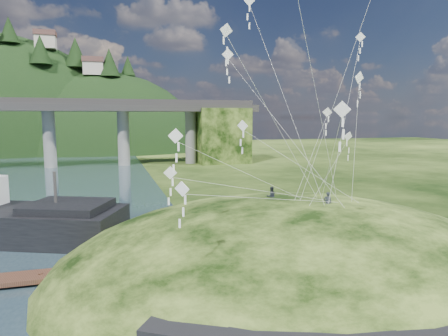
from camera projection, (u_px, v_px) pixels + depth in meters
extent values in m
plane|color=black|center=(189.00, 294.00, 24.61)|extent=(320.00, 320.00, 0.00)
ellipsoid|color=black|center=(292.00, 289.00, 28.93)|extent=(36.00, 32.00, 13.00)
cube|color=black|center=(191.00, 334.00, 16.32)|extent=(4.32, 3.62, 0.71)
cylinder|color=gray|center=(49.00, 138.00, 85.85)|extent=(2.60, 2.60, 13.00)
cylinder|color=gray|center=(123.00, 137.00, 90.17)|extent=(2.60, 2.60, 13.00)
cylinder|color=gray|center=(191.00, 136.00, 94.48)|extent=(2.60, 2.60, 13.00)
cube|color=black|center=(221.00, 136.00, 96.57)|extent=(12.00, 11.00, 13.00)
ellipsoid|color=black|center=(107.00, 179.00, 136.83)|extent=(76.00, 56.00, 72.00)
cone|color=black|center=(9.00, 30.00, 117.94)|extent=(5.83, 5.83, 7.67)
cone|color=black|center=(40.00, 50.00, 116.48)|extent=(6.47, 6.47, 8.51)
cone|color=black|center=(75.00, 52.00, 125.54)|extent=(7.13, 7.13, 9.38)
cone|color=black|center=(109.00, 62.00, 124.06)|extent=(6.56, 6.56, 8.63)
cone|color=black|center=(128.00, 66.00, 131.05)|extent=(4.88, 4.88, 6.42)
cube|color=beige|center=(46.00, 42.00, 124.64)|extent=(6.00, 5.00, 4.00)
cube|color=brown|center=(45.00, 33.00, 124.30)|extent=(6.40, 5.40, 1.60)
cube|color=beige|center=(93.00, 69.00, 123.87)|extent=(6.00, 5.00, 4.00)
cube|color=brown|center=(93.00, 60.00, 123.53)|extent=(6.40, 5.40, 1.60)
cube|color=black|center=(68.00, 206.00, 34.67)|extent=(8.16, 7.58, 0.66)
cylinder|color=#2D2B2B|center=(55.00, 190.00, 34.62)|extent=(0.26, 0.26, 3.28)
cube|color=#3A2117|center=(83.00, 272.00, 27.12)|extent=(12.38, 2.02, 0.31)
cylinder|color=#3A2117|center=(41.00, 280.00, 26.43)|extent=(0.27, 0.27, 0.88)
cylinder|color=#3A2117|center=(83.00, 275.00, 27.15)|extent=(0.27, 0.27, 0.88)
cylinder|color=#3A2117|center=(123.00, 271.00, 27.87)|extent=(0.27, 0.27, 0.88)
cylinder|color=#3A2117|center=(161.00, 267.00, 28.60)|extent=(0.27, 0.27, 0.88)
imported|color=#292E37|center=(328.00, 192.00, 27.59)|extent=(0.67, 0.56, 1.57)
imported|color=#292E37|center=(271.00, 187.00, 29.98)|extent=(0.76, 0.60, 1.53)
cube|color=white|center=(243.00, 126.00, 27.44)|extent=(0.58, 0.63, 0.80)
cube|color=white|center=(243.00, 134.00, 27.51)|extent=(0.10, 0.08, 0.47)
cube|color=white|center=(242.00, 142.00, 27.59)|extent=(0.10, 0.08, 0.47)
cube|color=white|center=(242.00, 151.00, 27.66)|extent=(0.10, 0.08, 0.47)
cube|color=white|center=(359.00, 78.00, 26.46)|extent=(0.79, 0.24, 0.80)
cube|color=white|center=(359.00, 86.00, 26.53)|extent=(0.10, 0.06, 0.47)
cube|color=white|center=(359.00, 95.00, 26.60)|extent=(0.10, 0.06, 0.47)
cube|color=white|center=(358.00, 104.00, 26.67)|extent=(0.10, 0.06, 0.47)
cube|color=white|center=(348.00, 136.00, 34.56)|extent=(0.86, 0.30, 0.84)
cube|color=white|center=(348.00, 143.00, 34.64)|extent=(0.11, 0.08, 0.50)
cube|color=white|center=(348.00, 150.00, 34.71)|extent=(0.11, 0.08, 0.50)
cube|color=white|center=(347.00, 158.00, 34.79)|extent=(0.11, 0.08, 0.50)
cube|color=white|center=(360.00, 37.00, 29.77)|extent=(0.64, 0.42, 0.72)
cube|color=white|center=(360.00, 44.00, 29.83)|extent=(0.09, 0.05, 0.42)
cube|color=white|center=(360.00, 51.00, 29.90)|extent=(0.09, 0.05, 0.42)
cube|color=white|center=(360.00, 58.00, 29.96)|extent=(0.09, 0.05, 0.42)
cube|color=white|center=(226.00, 30.00, 22.15)|extent=(0.76, 0.25, 0.74)
cube|color=white|center=(226.00, 40.00, 22.22)|extent=(0.10, 0.06, 0.44)
cube|color=white|center=(226.00, 50.00, 22.29)|extent=(0.10, 0.06, 0.44)
cube|color=white|center=(226.00, 60.00, 22.36)|extent=(0.10, 0.06, 0.44)
cube|color=white|center=(170.00, 173.00, 26.07)|extent=(0.88, 0.22, 0.87)
cube|color=white|center=(170.00, 182.00, 26.14)|extent=(0.12, 0.04, 0.51)
cube|color=white|center=(171.00, 192.00, 26.22)|extent=(0.12, 0.04, 0.51)
cube|color=white|center=(171.00, 201.00, 26.30)|extent=(0.12, 0.04, 0.51)
cube|color=white|center=(327.00, 112.00, 32.64)|extent=(0.76, 0.30, 0.78)
cube|color=white|center=(327.00, 119.00, 32.71)|extent=(0.10, 0.03, 0.46)
cube|color=white|center=(327.00, 126.00, 32.79)|extent=(0.10, 0.03, 0.46)
cube|color=white|center=(327.00, 133.00, 32.86)|extent=(0.10, 0.03, 0.46)
cube|color=white|center=(249.00, 0.00, 30.00)|extent=(0.85, 0.23, 0.85)
cube|color=white|center=(249.00, 9.00, 30.08)|extent=(0.11, 0.03, 0.50)
cube|color=white|center=(249.00, 17.00, 30.15)|extent=(0.11, 0.03, 0.50)
cube|color=white|center=(249.00, 25.00, 30.23)|extent=(0.11, 0.03, 0.50)
cube|color=white|center=(182.00, 189.00, 18.03)|extent=(0.59, 0.50, 0.73)
cube|color=white|center=(182.00, 200.00, 18.10)|extent=(0.09, 0.06, 0.43)
cube|color=white|center=(182.00, 211.00, 18.17)|extent=(0.09, 0.06, 0.43)
cube|color=white|center=(182.00, 223.00, 18.23)|extent=(0.09, 0.06, 0.43)
cube|color=white|center=(228.00, 54.00, 30.28)|extent=(0.87, 0.30, 0.89)
cube|color=white|center=(228.00, 63.00, 30.36)|extent=(0.12, 0.04, 0.52)
cube|color=white|center=(228.00, 71.00, 30.44)|extent=(0.12, 0.04, 0.52)
cube|color=white|center=(228.00, 80.00, 30.52)|extent=(0.12, 0.04, 0.52)
cube|color=white|center=(176.00, 136.00, 20.93)|extent=(0.82, 0.18, 0.81)
cube|color=white|center=(176.00, 147.00, 21.01)|extent=(0.11, 0.05, 0.47)
cube|color=white|center=(176.00, 158.00, 21.08)|extent=(0.11, 0.05, 0.47)
cube|color=white|center=(176.00, 168.00, 21.15)|extent=(0.11, 0.05, 0.47)
cube|color=white|center=(342.00, 109.00, 20.06)|extent=(0.65, 0.66, 0.87)
cube|color=white|center=(342.00, 122.00, 20.14)|extent=(0.11, 0.08, 0.51)
cube|color=white|center=(341.00, 134.00, 20.22)|extent=(0.11, 0.08, 0.51)
cube|color=white|center=(341.00, 147.00, 20.30)|extent=(0.11, 0.08, 0.51)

